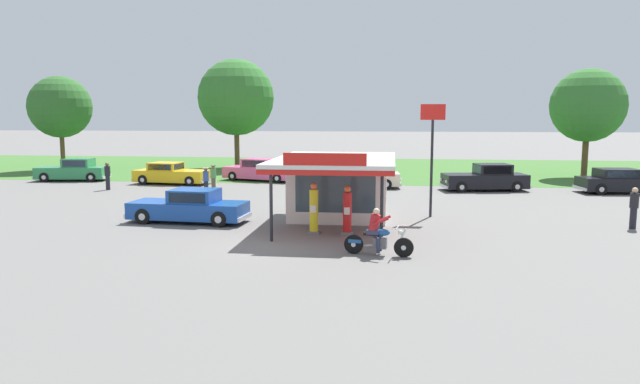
% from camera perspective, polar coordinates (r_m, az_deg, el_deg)
% --- Properties ---
extents(ground_plane, '(300.00, 300.00, 0.00)m').
position_cam_1_polar(ground_plane, '(20.99, -4.34, -5.05)').
color(ground_plane, slate).
extents(grass_verge_strip, '(120.00, 24.00, 0.01)m').
position_cam_1_polar(grass_verge_strip, '(50.44, 2.48, 2.35)').
color(grass_verge_strip, '#3D6B2D').
rests_on(grass_verge_strip, ground).
extents(service_station_kiosk, '(4.92, 7.71, 3.29)m').
position_cam_1_polar(service_station_kiosk, '(25.38, 1.82, 0.96)').
color(service_station_kiosk, silver).
rests_on(service_station_kiosk, ground).
extents(gas_pump_nearside, '(0.44, 0.44, 2.00)m').
position_cam_1_polar(gas_pump_nearside, '(22.44, -0.62, -1.83)').
color(gas_pump_nearside, slate).
rests_on(gas_pump_nearside, ground).
extents(gas_pump_offside, '(0.44, 0.44, 1.90)m').
position_cam_1_polar(gas_pump_offside, '(22.31, 2.72, -2.02)').
color(gas_pump_offside, slate).
rests_on(gas_pump_offside, ground).
extents(motorcycle_with_rider, '(2.30, 0.74, 1.58)m').
position_cam_1_polar(motorcycle_with_rider, '(19.07, 5.71, -4.35)').
color(motorcycle_with_rider, black).
rests_on(motorcycle_with_rider, ground).
extents(featured_classic_sedan, '(5.32, 2.14, 1.45)m').
position_cam_1_polar(featured_classic_sedan, '(25.50, -12.80, -1.48)').
color(featured_classic_sedan, '#19479E').
rests_on(featured_classic_sedan, ground).
extents(parked_car_back_row_centre_left, '(5.43, 2.81, 1.64)m').
position_cam_1_polar(parked_car_back_row_centre_left, '(36.89, 16.12, 1.29)').
color(parked_car_back_row_centre_left, black).
rests_on(parked_car_back_row_centre_left, ground).
extents(parked_car_back_row_far_right, '(5.35, 2.47, 1.45)m').
position_cam_1_polar(parked_car_back_row_far_right, '(40.15, -14.51, 1.73)').
color(parked_car_back_row_far_right, gold).
rests_on(parked_car_back_row_far_right, ground).
extents(parked_car_back_row_left, '(5.75, 3.36, 1.56)m').
position_cam_1_polar(parked_car_back_row_left, '(41.08, -5.90, 2.11)').
color(parked_car_back_row_left, '#E55993').
rests_on(parked_car_back_row_left, ground).
extents(parked_car_back_row_centre_right, '(5.40, 2.45, 1.46)m').
position_cam_1_polar(parked_car_back_row_centre_right, '(38.71, 27.74, 0.91)').
color(parked_car_back_row_centre_right, black).
rests_on(parked_car_back_row_centre_right, ground).
extents(parked_car_back_row_far_left, '(5.62, 2.30, 1.58)m').
position_cam_1_polar(parked_car_back_row_far_left, '(36.86, 3.65, 1.54)').
color(parked_car_back_row_far_left, beige).
rests_on(parked_car_back_row_far_left, ground).
extents(parked_car_back_row_right, '(5.14, 2.54, 1.58)m').
position_cam_1_polar(parked_car_back_row_right, '(44.44, -23.24, 1.95)').
color(parked_car_back_row_right, '#2D844C').
rests_on(parked_car_back_row_right, ground).
extents(bystander_strolling_foreground, '(0.34, 0.34, 1.71)m').
position_cam_1_polar(bystander_strolling_foreground, '(38.02, -20.32, 1.55)').
color(bystander_strolling_foreground, black).
rests_on(bystander_strolling_foreground, ground).
extents(bystander_chatting_near_pumps, '(0.34, 0.34, 1.70)m').
position_cam_1_polar(bystander_chatting_near_pumps, '(26.66, 28.67, -1.31)').
color(bystander_chatting_near_pumps, black).
rests_on(bystander_chatting_near_pumps, ground).
extents(bystander_admiring_sedan, '(0.35, 0.35, 1.60)m').
position_cam_1_polar(bystander_admiring_sedan, '(34.07, -11.24, 1.14)').
color(bystander_admiring_sedan, black).
rests_on(bystander_admiring_sedan, ground).
extents(bystander_leaning_by_kiosk, '(0.35, 0.35, 1.58)m').
position_cam_1_polar(bystander_leaning_by_kiosk, '(35.80, -10.52, 1.45)').
color(bystander_leaning_by_kiosk, brown).
rests_on(bystander_leaning_by_kiosk, ground).
extents(tree_oak_far_right, '(6.60, 6.60, 9.46)m').
position_cam_1_polar(tree_oak_far_right, '(51.15, -8.33, 9.25)').
color(tree_oak_far_right, brown).
rests_on(tree_oak_far_right, ground).
extents(tree_oak_far_left, '(5.14, 5.14, 7.88)m').
position_cam_1_polar(tree_oak_far_left, '(53.30, -24.40, 7.54)').
color(tree_oak_far_left, brown).
rests_on(tree_oak_far_left, ground).
extents(tree_oak_right, '(5.34, 5.34, 8.00)m').
position_cam_1_polar(tree_oak_right, '(46.86, 25.02, 7.68)').
color(tree_oak_right, brown).
rests_on(tree_oak_right, ground).
extents(roadside_pole_sign, '(1.10, 0.12, 5.09)m').
position_cam_1_polar(roadside_pole_sign, '(26.42, 11.07, 4.99)').
color(roadside_pole_sign, black).
rests_on(roadside_pole_sign, ground).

